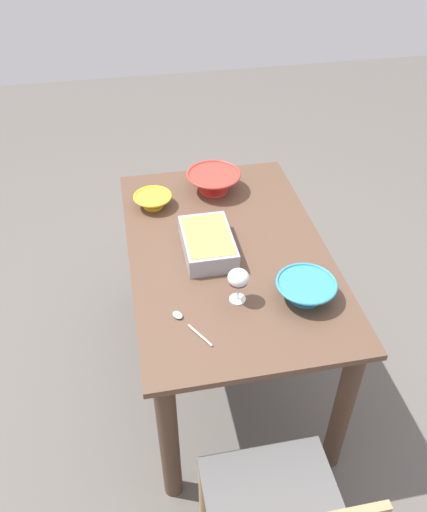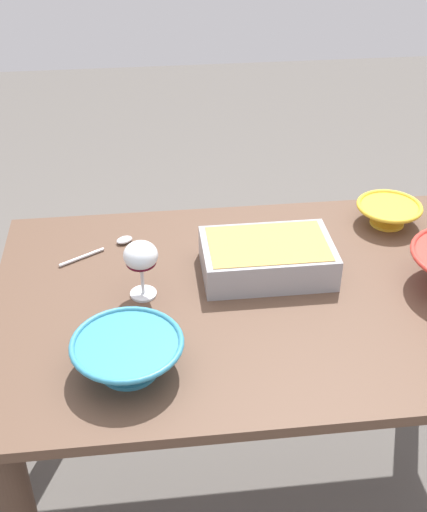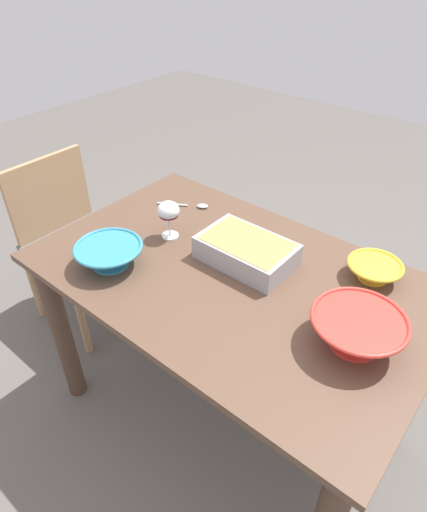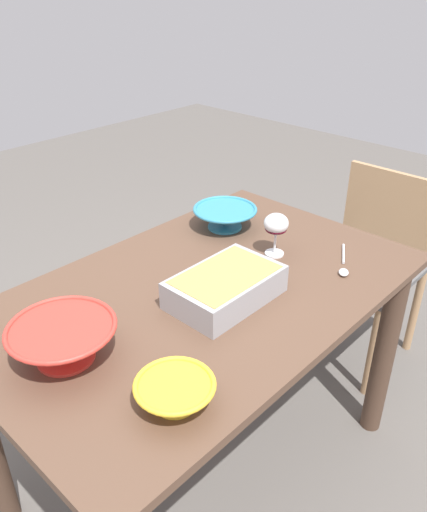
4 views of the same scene
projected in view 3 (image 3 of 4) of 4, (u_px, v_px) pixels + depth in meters
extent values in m
plane|color=#5B5651|center=(227.00, 411.00, 1.91)|extent=(8.00, 8.00, 0.00)
cube|color=brown|center=(231.00, 276.00, 1.45)|extent=(1.30, 0.82, 0.03)
cylinder|color=#493427|center=(413.00, 378.00, 1.60)|extent=(0.08, 0.08, 0.74)
cylinder|color=#493427|center=(178.00, 254.00, 2.19)|extent=(0.08, 0.08, 0.74)
cylinder|color=#493427|center=(62.00, 332.00, 1.77)|extent=(0.08, 0.08, 0.74)
cube|color=#595959|center=(82.00, 244.00, 2.14)|extent=(0.44, 0.44, 0.02)
cube|color=tan|center=(49.00, 195.00, 2.12)|extent=(0.02, 0.42, 0.38)
cylinder|color=tan|center=(82.00, 319.00, 2.05)|extent=(0.04, 0.04, 0.43)
cylinder|color=tan|center=(146.00, 277.00, 2.30)|extent=(0.04, 0.04, 0.43)
cylinder|color=tan|center=(34.00, 284.00, 2.25)|extent=(0.04, 0.04, 0.43)
cylinder|color=tan|center=(97.00, 248.00, 2.50)|extent=(0.04, 0.04, 0.43)
cylinder|color=white|center=(170.00, 236.00, 1.61)|extent=(0.06, 0.06, 0.01)
cylinder|color=white|center=(170.00, 227.00, 1.59)|extent=(0.01, 0.01, 0.07)
ellipsoid|color=white|center=(168.00, 210.00, 1.55)|extent=(0.08, 0.08, 0.06)
ellipsoid|color=#4C0A19|center=(169.00, 215.00, 1.56)|extent=(0.07, 0.07, 0.03)
cube|color=#99999E|center=(245.00, 251.00, 1.47)|extent=(0.31, 0.20, 0.08)
cube|color=tan|center=(246.00, 243.00, 1.45)|extent=(0.28, 0.18, 0.02)
cylinder|color=yellow|center=(372.00, 277.00, 1.42)|extent=(0.09, 0.09, 0.01)
cone|color=yellow|center=(374.00, 270.00, 1.41)|extent=(0.17, 0.17, 0.05)
torus|color=yellow|center=(375.00, 265.00, 1.39)|extent=(0.18, 0.18, 0.01)
cylinder|color=red|center=(353.00, 342.00, 1.20)|extent=(0.14, 0.14, 0.01)
cone|color=red|center=(357.00, 331.00, 1.17)|extent=(0.25, 0.25, 0.08)
torus|color=red|center=(360.00, 320.00, 1.15)|extent=(0.26, 0.26, 0.01)
cylinder|color=teal|center=(111.00, 264.00, 1.48)|extent=(0.12, 0.12, 0.01)
cone|color=teal|center=(109.00, 255.00, 1.46)|extent=(0.22, 0.22, 0.06)
torus|color=teal|center=(108.00, 247.00, 1.44)|extent=(0.23, 0.23, 0.01)
cylinder|color=silver|center=(172.00, 204.00, 1.79)|extent=(0.11, 0.07, 0.01)
ellipsoid|color=silver|center=(203.00, 206.00, 1.77)|extent=(0.05, 0.05, 0.01)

